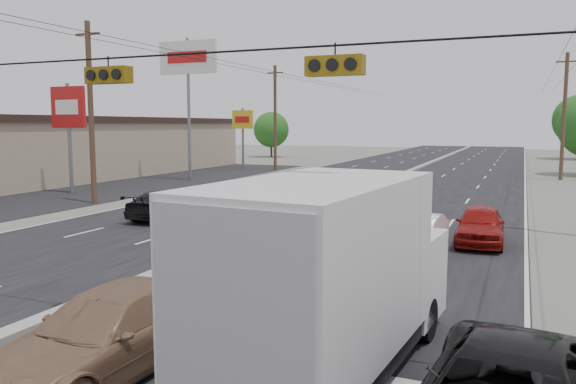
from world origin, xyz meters
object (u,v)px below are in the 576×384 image
pole_sign_billboard (188,66)px  oncoming_near (165,205)px  utility_pole_left_c (275,117)px  tan_sedan (110,333)px  tree_left_far (271,130)px  utility_pole_right_c (564,116)px  pole_sign_mid (68,113)px  pole_sign_far (243,125)px  queue_car_a (313,221)px  queue_car_b (412,239)px  red_sedan (276,249)px  oncoming_far (308,185)px  utility_pole_left_b (91,112)px  queue_car_e (480,225)px  box_truck (332,276)px

pole_sign_billboard → oncoming_near: size_ratio=2.42×
utility_pole_left_c → tan_sedan: bearing=-69.7°
pole_sign_billboard → tree_left_far: 33.27m
utility_pole_right_c → tan_sedan: 43.28m
pole_sign_mid → pole_sign_far: pole_sign_mid is taller
tree_left_far → queue_car_a: 55.19m
queue_car_b → red_sedan: bearing=-134.6°
oncoming_far → pole_sign_far: bearing=-54.3°
utility_pole_left_b → oncoming_far: size_ratio=2.11×
utility_pole_right_c → queue_car_b: size_ratio=2.22×
tree_left_far → red_sedan: 60.24m
queue_car_e → oncoming_far: size_ratio=0.87×
utility_pole_right_c → tan_sedan: bearing=-102.7°
utility_pole_left_b → tree_left_far: utility_pole_left_b is taller
tree_left_far → tan_sedan: tree_left_far is taller
box_truck → pole_sign_far: bearing=124.4°
utility_pole_left_c → pole_sign_mid: size_ratio=1.43×
utility_pole_left_b → queue_car_b: 20.54m
utility_pole_left_c → red_sedan: size_ratio=2.17×
utility_pole_left_c → tan_sedan: 44.98m
utility_pole_left_b → utility_pole_right_c: same height
tan_sedan → pole_sign_mid: bearing=139.9°
box_truck → pole_sign_billboard: bearing=131.7°
utility_pole_left_c → pole_sign_billboard: size_ratio=0.91×
pole_sign_mid → red_sedan: bearing=-32.5°
queue_car_e → oncoming_near: size_ratio=0.91×
queue_car_b → oncoming_near: size_ratio=0.99×
tree_left_far → oncoming_far: 41.71m
pole_sign_billboard → queue_car_e: (22.79, -15.95, -8.16)m
box_truck → queue_car_b: box_truck is taller
pole_sign_mid → queue_car_e: 26.36m
utility_pole_left_b → utility_pole_left_c: (0.00, 25.00, 0.00)m
utility_pole_left_c → oncoming_far: bearing=-60.0°
utility_pole_right_c → tan_sedan: utility_pole_right_c is taller
pole_sign_billboard → queue_car_a: size_ratio=2.60×
box_truck → oncoming_near: box_truck is taller
box_truck → red_sedan: (-3.69, 5.90, -1.05)m
utility_pole_left_c → pole_sign_mid: bearing=-101.6°
pole_sign_far → oncoming_far: (13.26, -16.87, -3.75)m
pole_sign_mid → utility_pole_right_c: bearing=36.7°
utility_pole_left_b → pole_sign_far: 25.25m
queue_car_b → queue_car_e: (1.85, 3.68, -0.04)m
queue_car_b → pole_sign_mid: bearing=161.1°
oncoming_far → tan_sedan: bearing=100.4°
tree_left_far → red_sedan: bearing=-65.4°
pole_sign_far → red_sedan: bearing=-61.3°
pole_sign_billboard → pole_sign_far: 12.89m
pole_sign_far → red_sedan: pole_sign_far is taller
utility_pole_left_c → queue_car_b: 37.13m
oncoming_near → tree_left_far: bearing=-72.4°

